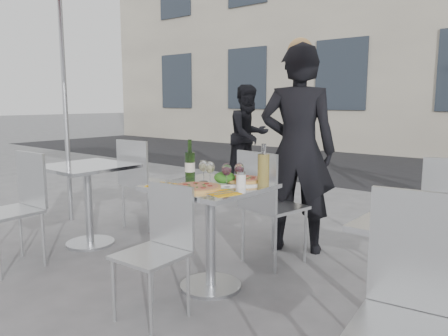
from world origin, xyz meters
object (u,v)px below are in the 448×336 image
Objects in this scene: side_table_left at (88,188)px; side_chair_lnear at (19,200)px; carafe at (263,169)px; wineglass_red_b at (239,170)px; napkin_right at (223,193)px; pizza_far at (243,180)px; wineglass_white_b at (210,168)px; wineglass_red_a at (227,170)px; side_chair_lfar at (141,176)px; wineglass_white_a at (204,167)px; sugar_shaker at (241,180)px; side_chair_rnear at (420,304)px; chair_near at (160,240)px; main_table at (210,214)px; side_table_right at (443,265)px; napkin_left at (163,185)px; salad_plate at (225,179)px; woman_diner at (298,150)px; pizza_near at (196,187)px; chair_far at (266,198)px; wine_bottle at (190,164)px; pedestrian_a at (249,135)px.

side_chair_lnear is at bearing -88.09° from side_table_left.
carafe reaches higher than side_table_left.
wineglass_red_b is 0.71× the size of napkin_right.
side_chair_lnear reaches higher than pizza_far.
side_chair_lnear is at bearing -154.79° from wineglass_white_b.
wineglass_red_a reaches higher than pizza_far.
wineglass_white_a is (1.43, -0.60, 0.31)m from side_chair_lfar.
sugar_shaker is 0.68× the size of wineglass_white_b.
chair_near is at bearing 169.00° from side_chair_rnear.
chair_near is 5.17× the size of wineglass_red_a.
pizza_far is at bearing 79.04° from chair_near.
side_chair_lfar is (-1.57, 1.15, 0.07)m from chair_near.
wineglass_red_b is (-0.15, -0.08, -0.01)m from carafe.
side_table_right is (1.50, 0.00, 0.00)m from main_table.
wineglass_white_b is at bearing 41.99° from napkin_left.
side_table_right is 1.57m from wineglass_white_b.
salad_plate is 0.43m from napkin_left.
salad_plate is at bearing 65.97° from woman_diner.
chair_near is 2.49× the size of pizza_near.
main_table is 0.92× the size of chair_near.
wineglass_red_b reaches higher than salad_plate.
wineglass_white_a is at bearing 2.44° from side_table_left.
sugar_shaker is (-0.09, -0.14, -0.06)m from carafe.
pizza_far is at bearing 109.37° from chair_far.
side_chair_rnear reaches higher than side_chair_lnear.
napkin_right is (0.51, -0.24, -0.11)m from wine_bottle.
pizza_near is at bearing -58.17° from wineglass_white_a.
woman_diner is 0.90m from pizza_far.
wine_bottle reaches higher than salad_plate.
wineglass_red_b is at bearing 72.35° from woman_diner.
wineglass_red_b is at bearing 3.99° from side_table_left.
salad_plate is 0.33m from wine_bottle.
chair_far reaches higher than pizza_near.
chair_near reaches higher than pizza_near.
pizza_far is 0.22m from carafe.
napkin_left is (1.24, 0.42, 0.21)m from side_chair_lnear.
carafe is (0.58, 0.12, 0.00)m from wine_bottle.
chair_far is 2.86× the size of pizza_near.
chair_near reaches higher than main_table.
chair_near is at bearing -110.22° from sugar_shaker.
carafe is at bearing 170.68° from side_table_right.
wineglass_white_a is 0.44m from napkin_right.
pedestrian_a is 5.36× the size of wine_bottle.
side_table_right is 3.05m from side_chair_lnear.
wine_bottle is (1.28, -0.59, 0.31)m from side_chair_lfar.
side_chair_rnear is 1.51m from carafe.
side_chair_rnear is (1.51, -1.22, 0.03)m from chair_far.
side_chair_rnear is 5.42m from pedestrian_a.
wineglass_white_b is at bearing 152.46° from side_chair_lfar.
side_table_left is at bearing 89.18° from side_chair_lfar.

